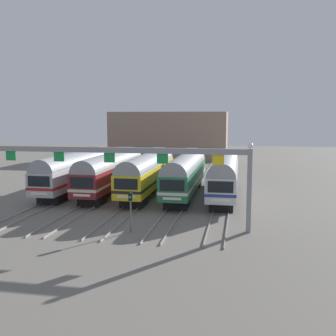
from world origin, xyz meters
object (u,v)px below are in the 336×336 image
Objects in this scene: catenary_gantry at (110,162)px; commuter_train_maroon at (112,170)px; commuter_train_green at (186,172)px; yard_signal_mast at (131,205)px; commuter_train_silver at (225,173)px; commuter_train_stainless at (76,169)px; commuter_train_yellow at (148,171)px.

commuter_train_maroon is at bearing 107.99° from catenary_gantry.
catenary_gantry reaches higher than commuter_train_green.
yard_signal_mast is at bearing -98.23° from commuter_train_green.
commuter_train_silver is 0.79× the size of catenary_gantry.
commuter_train_maroon and commuter_train_green have the same top height.
commuter_train_stainless is at bearing 179.99° from commuter_train_silver.
commuter_train_stainless is 5.73× the size of yard_signal_mast.
commuter_train_yellow is at bearing 0.00° from commuter_train_stainless.
commuter_train_silver is 5.73× the size of yard_signal_mast.
commuter_train_maroon and commuter_train_yellow have the same top height.
commuter_train_stainless and commuter_train_maroon have the same top height.
commuter_train_silver is at bearing -0.01° from commuter_train_stainless.
commuter_train_stainless and commuter_train_yellow have the same top height.
commuter_train_stainless is 1.00× the size of commuter_train_maroon.
commuter_train_silver is at bearing -0.06° from commuter_train_green.
catenary_gantry is 4.13m from yard_signal_mast.
commuter_train_stainless reaches higher than yard_signal_mast.
commuter_train_stainless is 1.00× the size of commuter_train_green.
commuter_train_yellow is (8.76, 0.00, 0.00)m from commuter_train_stainless.
catenary_gantry reaches higher than commuter_train_yellow.
commuter_train_stainless is 4.38m from commuter_train_maroon.
yard_signal_mast is (2.19, -15.16, -0.49)m from commuter_train_yellow.
commuter_train_maroon is 0.79× the size of catenary_gantry.
yard_signal_mast is (2.19, -1.66, -3.08)m from catenary_gantry.
commuter_train_yellow is 1.00× the size of commuter_train_silver.
commuter_train_silver is (8.76, -0.00, -0.00)m from commuter_train_yellow.
commuter_train_silver is at bearing -0.02° from commuter_train_maroon.
commuter_train_yellow is at bearing 180.00° from commuter_train_green.
commuter_train_green is at bearing 179.94° from commuter_train_silver.
commuter_train_maroon reaches higher than yard_signal_mast.
commuter_train_stainless is 13.15m from commuter_train_green.
commuter_train_stainless is at bearing 180.00° from commuter_train_maroon.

